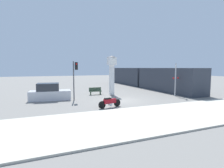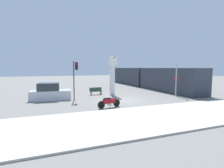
% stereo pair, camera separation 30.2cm
% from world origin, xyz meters
% --- Properties ---
extents(ground_plane, '(120.00, 120.00, 0.00)m').
position_xyz_m(ground_plane, '(0.00, 0.00, 0.00)').
color(ground_plane, slate).
extents(sidewalk_strip, '(36.00, 6.00, 0.10)m').
position_xyz_m(sidewalk_strip, '(0.00, -6.53, 0.05)').
color(sidewalk_strip, '#BCB7A8').
rests_on(sidewalk_strip, ground_plane).
extents(motorcycle, '(2.18, 0.65, 0.97)m').
position_xyz_m(motorcycle, '(-2.43, -2.53, 0.47)').
color(motorcycle, black).
rests_on(motorcycle, ground_plane).
extents(clock_tower, '(1.18, 1.18, 4.95)m').
position_xyz_m(clock_tower, '(0.47, 4.17, 3.27)').
color(clock_tower, white).
rests_on(clock_tower, ground_plane).
extents(freight_train, '(2.80, 23.65, 3.40)m').
position_xyz_m(freight_train, '(9.24, 10.04, 1.70)').
color(freight_train, '#333842').
rests_on(freight_train, ground_plane).
extents(traffic_light, '(0.50, 0.35, 4.12)m').
position_xyz_m(traffic_light, '(-4.54, 2.12, 2.84)').
color(traffic_light, '#47474C').
rests_on(traffic_light, ground_plane).
extents(railroad_crossing_signal, '(0.90, 0.82, 4.00)m').
position_xyz_m(railroad_crossing_signal, '(7.18, 0.24, 2.18)').
color(railroad_crossing_signal, '#B7B7BC').
rests_on(railroad_crossing_signal, ground_plane).
extents(bench, '(1.60, 0.44, 0.92)m').
position_xyz_m(bench, '(-1.49, 4.95, 0.49)').
color(bench, '#384C38').
rests_on(bench, ground_plane).
extents(parked_car, '(4.36, 2.21, 1.80)m').
position_xyz_m(parked_car, '(-7.05, 3.33, 0.75)').
color(parked_car, silver).
rests_on(parked_car, ground_plane).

